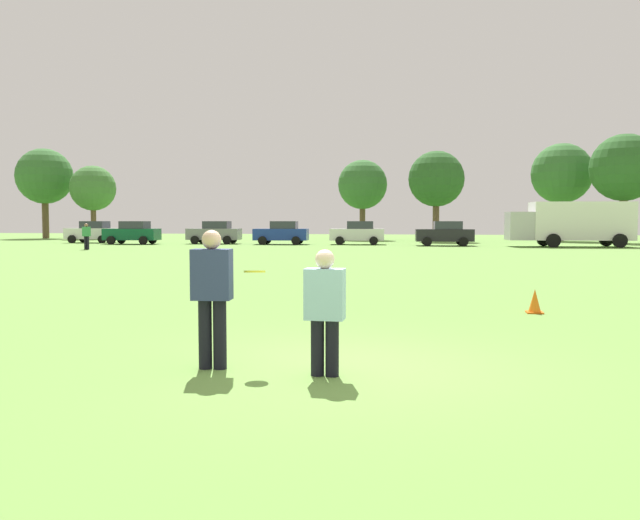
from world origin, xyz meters
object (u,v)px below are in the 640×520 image
object	(u,v)px
player_defender	(325,306)
bystander_sideline_watcher	(86,235)
player_thrower	(212,291)
parked_car_near_right	(358,233)
parked_car_mid_right	(282,233)
parked_car_far_right	(445,233)
traffic_cone	(535,302)
parked_car_center	(215,232)
parked_car_near_left	(93,232)
box_truck	(572,222)
parked_car_mid_left	(133,233)
frisbee	(255,272)

from	to	relation	value
player_defender	bystander_sideline_watcher	xyz separation A→B (m)	(-20.66, 30.37, 0.12)
player_thrower	parked_car_near_right	xyz separation A→B (m)	(-3.07, 42.05, -0.05)
parked_car_mid_right	parked_car_far_right	bearing A→B (deg)	-2.58
traffic_cone	parked_car_center	distance (m)	40.83
parked_car_near_left	parked_car_near_right	world-z (taller)	same
traffic_cone	box_truck	bearing A→B (deg)	77.45
parked_car_far_right	box_truck	bearing A→B (deg)	-2.49
parked_car_mid_left	frisbee	bearing A→B (deg)	-61.77
parked_car_far_right	traffic_cone	bearing A→B (deg)	-88.17
player_defender	parked_car_mid_left	distance (m)	45.59
parked_car_mid_left	bystander_sideline_watcher	xyz separation A→B (m)	(1.52, -9.47, 0.03)
frisbee	parked_car_near_right	world-z (taller)	parked_car_near_right
parked_car_near_right	box_truck	xyz separation A→B (m)	(15.47, -1.77, 0.83)
parked_car_center	parked_car_near_right	bearing A→B (deg)	1.92
player_thrower	parked_car_center	distance (m)	44.16
player_thrower	parked_car_center	xyz separation A→B (m)	(-14.62, 41.67, -0.05)
frisbee	parked_car_far_right	distance (m)	40.62
player_defender	traffic_cone	distance (m)	6.70
player_thrower	bystander_sideline_watcher	distance (m)	35.84
player_thrower	frisbee	bearing A→B (deg)	18.48
player_thrower	box_truck	distance (m)	42.15
parked_car_mid_left	parked_car_near_right	distance (m)	17.83
parked_car_near_right	parked_car_far_right	distance (m)	6.79
parked_car_mid_left	parked_car_center	size ratio (longest dim) A/B	1.00
frisbee	parked_car_mid_left	size ratio (longest dim) A/B	0.06
parked_car_near_left	parked_car_center	xyz separation A→B (m)	(10.90, -0.45, 0.00)
parked_car_far_right	player_defender	bearing A→B (deg)	-93.02
player_thrower	box_truck	xyz separation A→B (m)	(12.40, 40.28, 0.78)
parked_car_near_left	parked_car_mid_left	distance (m)	5.34
parked_car_mid_right	parked_car_far_right	world-z (taller)	same
player_defender	bystander_sideline_watcher	world-z (taller)	bystander_sideline_watcher
player_defender	player_thrower	bearing A→B (deg)	175.14
frisbee	parked_car_near_left	world-z (taller)	parked_car_near_left
parked_car_mid_left	box_truck	distance (m)	33.15
parked_car_far_right	bystander_sideline_watcher	world-z (taller)	parked_car_far_right
traffic_cone	player_thrower	bearing A→B (deg)	-129.50
bystander_sideline_watcher	player_defender	bearing A→B (deg)	-55.78
box_truck	parked_car_far_right	bearing A→B (deg)	177.51
player_defender	parked_car_mid_right	distance (m)	42.64
parked_car_mid_left	box_truck	xyz separation A→B (m)	(33.14, 0.56, 0.83)
parked_car_near_left	parked_car_far_right	bearing A→B (deg)	-2.86
parked_car_mid_right	bystander_sideline_watcher	size ratio (longest dim) A/B	2.56
traffic_cone	box_truck	distance (m)	35.46
frisbee	parked_car_mid_right	distance (m)	42.14
player_defender	box_truck	distance (m)	41.88
parked_car_center	parked_car_mid_right	xyz separation A→B (m)	(5.65, -0.43, 0.00)
box_truck	bystander_sideline_watcher	size ratio (longest dim) A/B	5.14
box_truck	bystander_sideline_watcher	bearing A→B (deg)	-162.40
parked_car_center	bystander_sideline_watcher	distance (m)	12.31
frisbee	box_truck	size ratio (longest dim) A/B	0.03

